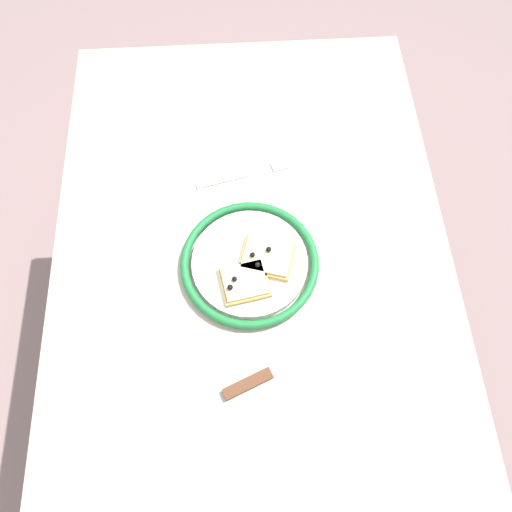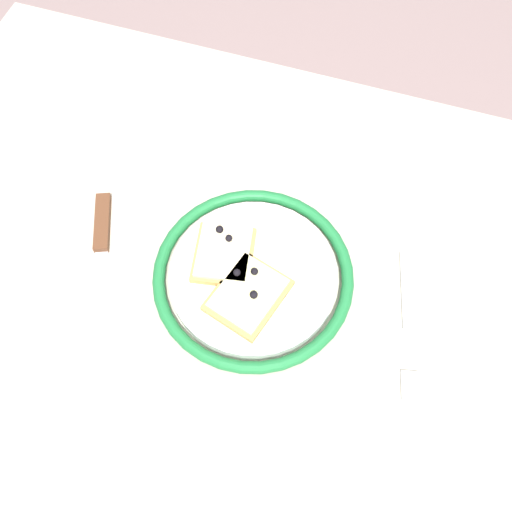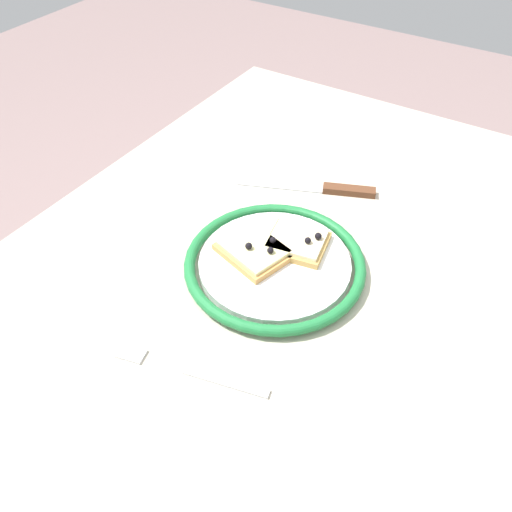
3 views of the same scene
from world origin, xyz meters
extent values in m
plane|color=gray|center=(0.00, 0.00, 0.00)|extent=(6.00, 6.00, 0.00)
cube|color=#BCB29E|center=(0.00, 0.00, 0.76)|extent=(1.16, 0.78, 0.03)
cylinder|color=#4C4742|center=(0.52, -0.33, 0.37)|extent=(0.05, 0.05, 0.74)
cylinder|color=#4C4742|center=(0.52, 0.33, 0.37)|extent=(0.05, 0.05, 0.74)
cylinder|color=white|center=(0.01, -0.01, 0.78)|extent=(0.22, 0.22, 0.02)
torus|color=#1E7238|center=(0.01, -0.01, 0.78)|extent=(0.27, 0.27, 0.02)
cube|color=tan|center=(0.01, 0.03, 0.79)|extent=(0.10, 0.12, 0.01)
cube|color=beige|center=(0.01, 0.03, 0.80)|extent=(0.09, 0.10, 0.01)
sphere|color=black|center=(0.00, 0.03, 0.81)|extent=(0.01, 0.01, 0.01)
sphere|color=black|center=(0.01, 0.00, 0.81)|extent=(0.01, 0.01, 0.01)
cube|color=tan|center=(0.06, -0.02, 0.79)|extent=(0.09, 0.10, 0.01)
cube|color=beige|center=(0.06, -0.02, 0.80)|extent=(0.08, 0.09, 0.01)
sphere|color=black|center=(0.07, -0.04, 0.81)|extent=(0.01, 0.01, 0.01)
sphere|color=black|center=(0.06, -0.04, 0.81)|extent=(0.01, 0.01, 0.01)
sphere|color=black|center=(0.03, 0.01, 0.81)|extent=(0.01, 0.01, 0.01)
cube|color=silver|center=(0.19, 0.09, 0.77)|extent=(0.07, 0.15, 0.00)
cube|color=#59331E|center=(0.24, -0.02, 0.78)|extent=(0.05, 0.09, 0.01)
cube|color=silver|center=(-0.18, -0.05, 0.77)|extent=(0.04, 0.11, 0.00)
cube|color=silver|center=(-0.21, 0.07, 0.77)|extent=(0.03, 0.04, 0.00)
camera|label=1|loc=(0.40, -0.02, 1.64)|focal=34.62mm
camera|label=2|loc=(-0.09, 0.29, 1.45)|focal=39.30mm
camera|label=3|loc=(-0.45, -0.27, 1.32)|focal=36.26mm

